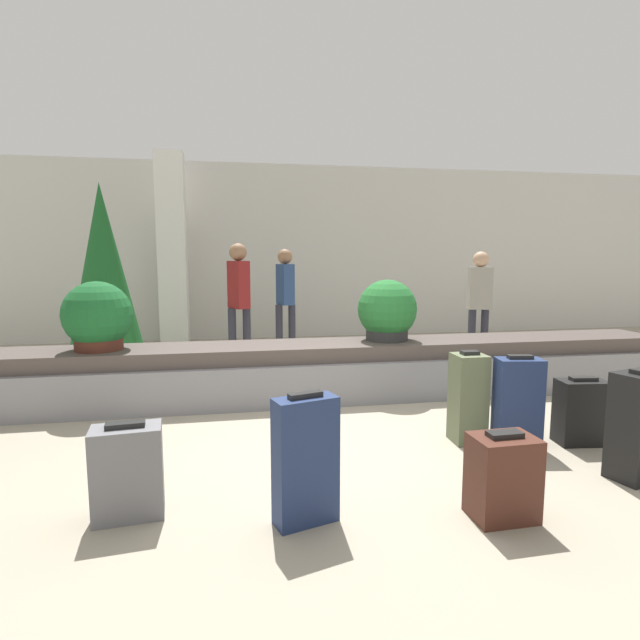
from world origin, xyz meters
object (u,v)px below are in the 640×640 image
(suitcase_3, at_px, (128,472))
(suitcase_6, at_px, (468,398))
(traveler_2, at_px, (479,297))
(potted_plant_1, at_px, (97,318))
(suitcase_2, at_px, (503,477))
(pillar, at_px, (173,252))
(suitcase_4, at_px, (518,403))
(decorated_tree, at_px, (103,271))
(suitcase_5, at_px, (640,425))
(suitcase_1, at_px, (581,412))
(potted_plant_0, at_px, (387,312))
(traveler_0, at_px, (239,293))
(suitcase_0, at_px, (306,460))
(traveler_1, at_px, (285,292))

(suitcase_3, bearing_deg, suitcase_6, 10.77)
(traveler_2, bearing_deg, potted_plant_1, 28.30)
(suitcase_3, xyz_separation_m, potted_plant_1, (-0.69, 2.31, 0.64))
(suitcase_6, bearing_deg, suitcase_2, -106.17)
(pillar, distance_m, suitcase_6, 5.84)
(potted_plant_1, distance_m, traveler_2, 5.07)
(suitcase_4, bearing_deg, decorated_tree, 146.65)
(pillar, xyz_separation_m, traveler_2, (4.48, -1.98, -0.66))
(suitcase_5, xyz_separation_m, potted_plant_1, (-4.06, 2.39, 0.55))
(suitcase_1, height_order, potted_plant_0, potted_plant_0)
(potted_plant_1, xyz_separation_m, traveler_2, (4.86, 1.43, 0.02))
(pillar, bearing_deg, suitcase_3, -86.88)
(potted_plant_1, bearing_deg, traveler_2, 16.36)
(pillar, height_order, decorated_tree, pillar)
(suitcase_3, relative_size, suitcase_4, 0.77)
(suitcase_1, distance_m, traveler_0, 4.41)
(suitcase_0, distance_m, suitcase_1, 2.54)
(suitcase_5, bearing_deg, potted_plant_0, 97.44)
(pillar, height_order, suitcase_6, pillar)
(suitcase_3, bearing_deg, traveler_0, 73.38)
(decorated_tree, bearing_deg, traveler_1, 12.13)
(traveler_1, bearing_deg, traveler_0, 118.20)
(suitcase_4, height_order, decorated_tree, decorated_tree)
(pillar, relative_size, decorated_tree, 1.28)
(pillar, distance_m, traveler_2, 4.94)
(suitcase_1, relative_size, traveler_0, 0.33)
(suitcase_3, distance_m, traveler_0, 4.11)
(suitcase_5, xyz_separation_m, traveler_1, (-1.92, 4.78, 0.60))
(suitcase_6, xyz_separation_m, decorated_tree, (-3.57, 3.40, 0.96))
(suitcase_2, bearing_deg, traveler_2, 62.59)
(potted_plant_0, height_order, traveler_2, traveler_2)
(suitcase_2, xyz_separation_m, decorated_tree, (-3.21, 4.57, 1.08))
(pillar, bearing_deg, suitcase_6, -60.18)
(pillar, xyz_separation_m, suitcase_4, (3.17, -5.13, -1.24))
(suitcase_3, distance_m, traveler_1, 4.97)
(suitcase_5, bearing_deg, pillar, 106.78)
(potted_plant_0, height_order, potted_plant_1, potted_plant_1)
(suitcase_5, xyz_separation_m, traveler_0, (-2.64, 4.06, 0.65))
(traveler_1, xyz_separation_m, decorated_tree, (-2.50, -0.54, 0.36))
(suitcase_4, distance_m, suitcase_5, 0.84)
(traveler_1, bearing_deg, decorated_tree, 85.01)
(suitcase_4, height_order, potted_plant_0, potted_plant_0)
(traveler_2, height_order, decorated_tree, decorated_tree)
(suitcase_3, relative_size, decorated_tree, 0.23)
(decorated_tree, bearing_deg, suitcase_0, -64.94)
(pillar, height_order, traveler_0, pillar)
(traveler_1, bearing_deg, suitcase_0, 157.87)
(suitcase_6, bearing_deg, traveler_2, 62.22)
(suitcase_3, height_order, suitcase_4, suitcase_4)
(suitcase_0, distance_m, suitcase_5, 2.36)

